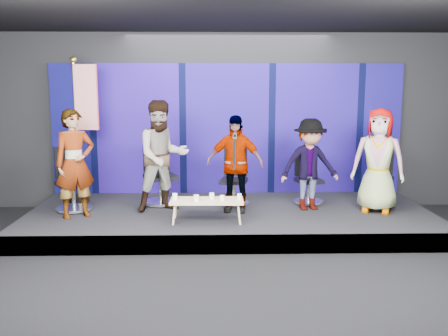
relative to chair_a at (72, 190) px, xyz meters
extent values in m
plane|color=black|center=(2.77, -2.55, -0.67)|extent=(10.00, 10.00, 0.00)
cube|color=black|center=(2.77, 1.45, 1.08)|extent=(10.00, 0.02, 3.50)
cube|color=black|center=(2.77, -6.55, 1.08)|extent=(10.00, 0.02, 3.50)
cube|color=black|center=(2.77, -0.05, -0.52)|extent=(7.00, 3.00, 0.30)
cube|color=#060B4D|center=(2.77, 1.40, 0.93)|extent=(7.00, 0.08, 2.60)
cylinder|color=silver|center=(0.03, -0.05, -0.33)|extent=(0.86, 0.86, 0.06)
cylinder|color=silver|center=(0.03, -0.05, -0.09)|extent=(0.07, 0.07, 0.42)
cube|color=black|center=(0.03, -0.05, 0.11)|extent=(0.69, 0.69, 0.07)
cube|color=black|center=(-0.10, 0.16, 0.46)|extent=(0.42, 0.29, 0.57)
imported|color=black|center=(0.20, -0.47, 0.53)|extent=(0.78, 0.71, 1.80)
cylinder|color=silver|center=(1.51, 0.38, -0.33)|extent=(0.87, 0.87, 0.07)
cylinder|color=silver|center=(1.51, 0.38, -0.07)|extent=(0.08, 0.08, 0.45)
cube|color=black|center=(1.51, 0.38, 0.15)|extent=(0.69, 0.69, 0.08)
cube|color=black|center=(1.41, 0.63, 0.52)|extent=(0.48, 0.23, 0.61)
imported|color=black|center=(1.60, -0.06, 0.60)|extent=(1.14, 1.02, 1.93)
cylinder|color=silver|center=(2.85, 0.32, -0.34)|extent=(0.69, 0.69, 0.06)
cylinder|color=silver|center=(2.85, 0.32, -0.11)|extent=(0.07, 0.07, 0.39)
cube|color=black|center=(2.85, 0.32, 0.08)|extent=(0.55, 0.55, 0.07)
cube|color=black|center=(2.89, 0.55, 0.40)|extent=(0.43, 0.13, 0.53)
imported|color=black|center=(2.85, -0.13, 0.47)|extent=(1.04, 0.60, 1.68)
cylinder|color=silver|center=(4.25, 0.40, -0.34)|extent=(0.64, 0.64, 0.06)
cylinder|color=silver|center=(4.25, 0.40, -0.12)|extent=(0.07, 0.07, 0.37)
cube|color=black|center=(4.25, 0.40, 0.06)|extent=(0.51, 0.51, 0.07)
cube|color=black|center=(4.21, 0.62, 0.37)|extent=(0.41, 0.11, 0.51)
imported|color=black|center=(4.16, -0.04, 0.44)|extent=(1.12, 0.75, 1.61)
cylinder|color=silver|center=(5.48, 0.20, -0.33)|extent=(0.82, 0.82, 0.06)
cylinder|color=silver|center=(5.48, 0.20, -0.09)|extent=(0.07, 0.07, 0.42)
cube|color=black|center=(5.48, 0.20, 0.11)|extent=(0.66, 0.66, 0.07)
cube|color=black|center=(5.58, 0.43, 0.46)|extent=(0.44, 0.23, 0.57)
imported|color=black|center=(5.31, -0.22, 0.53)|extent=(1.03, 0.87, 1.80)
cube|color=tan|center=(2.37, -0.81, -0.02)|extent=(1.18, 0.52, 0.04)
cylinder|color=tan|center=(1.85, -0.99, -0.20)|extent=(0.03, 0.03, 0.32)
cylinder|color=tan|center=(1.86, -0.60, -0.20)|extent=(0.03, 0.03, 0.32)
cylinder|color=tan|center=(2.88, -1.01, -0.20)|extent=(0.03, 0.03, 0.32)
cylinder|color=tan|center=(2.89, -0.62, -0.20)|extent=(0.03, 0.03, 0.32)
cylinder|color=white|center=(1.86, -0.78, 0.05)|extent=(0.08, 0.08, 0.10)
cylinder|color=white|center=(2.21, -0.91, 0.05)|extent=(0.09, 0.09, 0.10)
cylinder|color=white|center=(2.45, -0.73, 0.04)|extent=(0.08, 0.08, 0.10)
cylinder|color=white|center=(2.62, -0.86, 0.04)|extent=(0.07, 0.07, 0.08)
cylinder|color=white|center=(2.90, -0.77, 0.04)|extent=(0.07, 0.07, 0.09)
cylinder|color=black|center=(-0.04, 0.61, -0.31)|extent=(0.36, 0.36, 0.11)
cylinder|color=gold|center=(-0.04, 0.61, 0.98)|extent=(0.05, 0.05, 2.46)
sphere|color=gold|center=(-0.04, 0.61, 2.26)|extent=(0.12, 0.12, 0.12)
cube|color=red|center=(0.18, 0.55, 1.59)|extent=(0.43, 0.14, 1.17)
camera|label=1|loc=(2.46, -8.62, 1.83)|focal=40.00mm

